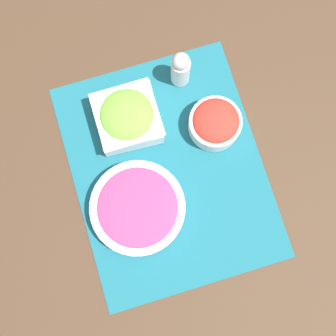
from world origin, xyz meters
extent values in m
plane|color=#422D1E|center=(0.00, 0.00, 0.00)|extent=(3.00, 3.00, 0.00)
cube|color=#195B6B|center=(0.00, 0.00, 0.00)|extent=(0.51, 0.41, 0.00)
cylinder|color=white|center=(-0.06, 0.12, 0.03)|extent=(0.11, 0.11, 0.05)
torus|color=white|center=(-0.06, 0.12, 0.05)|extent=(0.11, 0.11, 0.01)
ellipsoid|color=red|center=(-0.06, 0.12, 0.05)|extent=(0.10, 0.10, 0.04)
cylinder|color=silver|center=(0.06, -0.08, 0.02)|extent=(0.20, 0.20, 0.04)
torus|color=silver|center=(0.06, -0.08, 0.04)|extent=(0.20, 0.20, 0.01)
ellipsoid|color=#93386B|center=(0.06, -0.08, 0.04)|extent=(0.17, 0.17, 0.02)
cube|color=white|center=(-0.13, -0.05, 0.03)|extent=(0.14, 0.14, 0.05)
cube|color=white|center=(-0.13, -0.05, 0.06)|extent=(0.13, 0.13, 0.00)
ellipsoid|color=#6BAD38|center=(-0.13, -0.05, 0.06)|extent=(0.12, 0.12, 0.04)
cylinder|color=silver|center=(-0.19, 0.09, 0.05)|extent=(0.04, 0.04, 0.08)
sphere|color=#B2B2B7|center=(-0.19, 0.09, 0.10)|extent=(0.04, 0.04, 0.04)
camera|label=1|loc=(0.17, -0.05, 1.00)|focal=50.00mm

